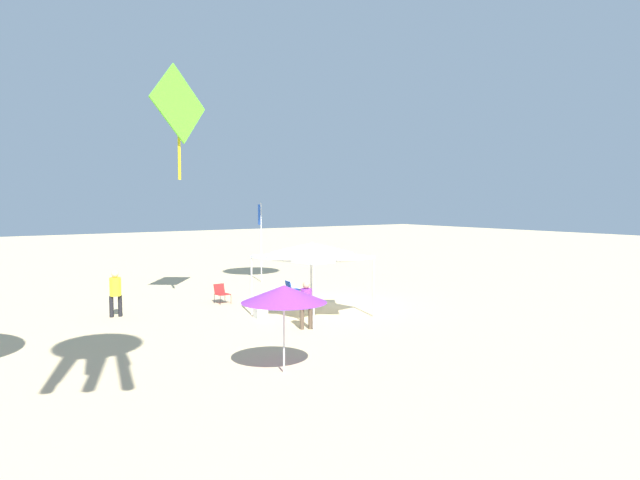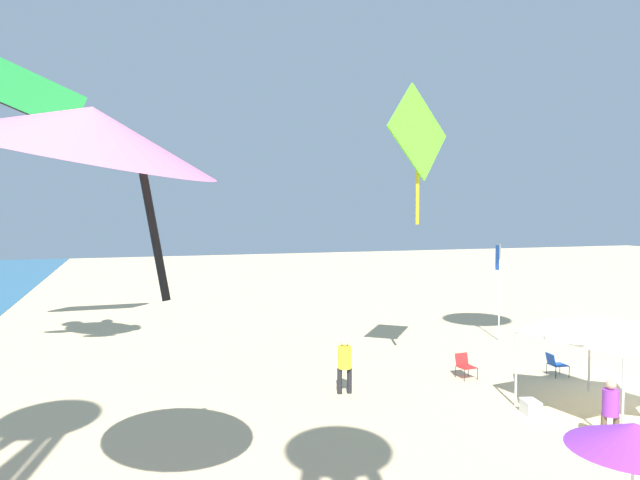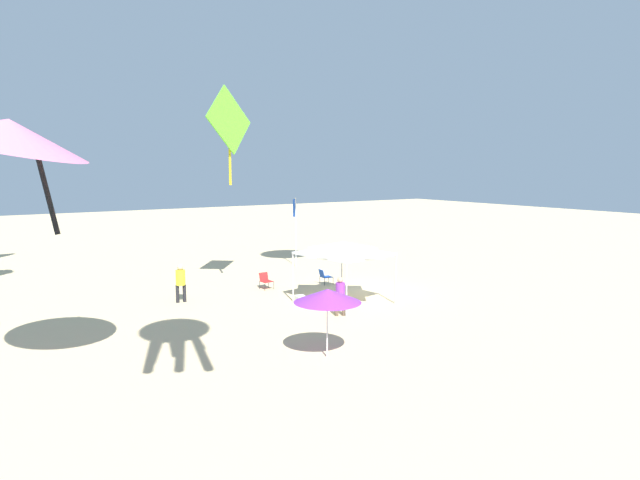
{
  "view_description": "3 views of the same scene",
  "coord_description": "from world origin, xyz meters",
  "px_view_note": "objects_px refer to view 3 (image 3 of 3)",
  "views": [
    {
      "loc": [
        -19.01,
        14.14,
        4.41
      ],
      "look_at": [
        -1.15,
        1.69,
        2.9
      ],
      "focal_mm": 32.0,
      "sensor_mm": 36.0,
      "label": 1
    },
    {
      "loc": [
        -14.38,
        14.62,
        5.82
      ],
      "look_at": [
        -0.51,
        10.2,
        5.05
      ],
      "focal_mm": 33.43,
      "sensor_mm": 36.0,
      "label": 2
    },
    {
      "loc": [
        -20.79,
        16.13,
        6.1
      ],
      "look_at": [
        0.0,
        2.6,
        2.8
      ],
      "focal_mm": 30.33,
      "sensor_mm": 36.0,
      "label": 3
    }
  ],
  "objects_px": {
    "beach_umbrella": "(328,296)",
    "folding_chair_left_of_tent": "(324,276)",
    "kite_delta_pink": "(7,134)",
    "person_watching_sky": "(340,293)",
    "kite_diamond_lime": "(229,123)",
    "person_by_tent": "(181,280)",
    "canopy_tent": "(344,248)",
    "folding_chair_near_cooler": "(265,280)",
    "cooler_box": "(301,300)",
    "banner_flag": "(295,225)"
  },
  "relations": [
    {
      "from": "kite_delta_pink",
      "to": "beach_umbrella",
      "type": "bearing_deg",
      "value": 111.84
    },
    {
      "from": "canopy_tent",
      "to": "kite_diamond_lime",
      "type": "distance_m",
      "value": 8.34
    },
    {
      "from": "canopy_tent",
      "to": "folding_chair_left_of_tent",
      "type": "relative_size",
      "value": 4.9
    },
    {
      "from": "person_by_tent",
      "to": "kite_delta_pink",
      "type": "relative_size",
      "value": 0.31
    },
    {
      "from": "person_watching_sky",
      "to": "person_by_tent",
      "type": "height_order",
      "value": "person_by_tent"
    },
    {
      "from": "cooler_box",
      "to": "kite_diamond_lime",
      "type": "relative_size",
      "value": 0.14
    },
    {
      "from": "folding_chair_left_of_tent",
      "to": "kite_delta_pink",
      "type": "bearing_deg",
      "value": 121.59
    },
    {
      "from": "canopy_tent",
      "to": "person_by_tent",
      "type": "relative_size",
      "value": 2.27
    },
    {
      "from": "beach_umbrella",
      "to": "folding_chair_left_of_tent",
      "type": "distance_m",
      "value": 11.17
    },
    {
      "from": "person_watching_sky",
      "to": "banner_flag",
      "type": "bearing_deg",
      "value": 90.86
    },
    {
      "from": "canopy_tent",
      "to": "kite_diamond_lime",
      "type": "bearing_deg",
      "value": 32.36
    },
    {
      "from": "person_by_tent",
      "to": "kite_diamond_lime",
      "type": "distance_m",
      "value": 7.88
    },
    {
      "from": "person_watching_sky",
      "to": "kite_diamond_lime",
      "type": "xyz_separation_m",
      "value": [
        6.86,
        1.79,
        7.29
      ]
    },
    {
      "from": "banner_flag",
      "to": "kite_diamond_lime",
      "type": "xyz_separation_m",
      "value": [
        -4.08,
        6.08,
        5.68
      ]
    },
    {
      "from": "person_watching_sky",
      "to": "beach_umbrella",
      "type": "bearing_deg",
      "value": -107.63
    },
    {
      "from": "banner_flag",
      "to": "beach_umbrella",
      "type": "bearing_deg",
      "value": 153.1
    },
    {
      "from": "folding_chair_near_cooler",
      "to": "kite_delta_pink",
      "type": "xyz_separation_m",
      "value": [
        -8.12,
        11.45,
        6.5
      ]
    },
    {
      "from": "folding_chair_left_of_tent",
      "to": "kite_diamond_lime",
      "type": "bearing_deg",
      "value": 77.73
    },
    {
      "from": "folding_chair_left_of_tent",
      "to": "kite_delta_pink",
      "type": "xyz_separation_m",
      "value": [
        -7.32,
        14.53,
        6.5
      ]
    },
    {
      "from": "person_watching_sky",
      "to": "person_by_tent",
      "type": "relative_size",
      "value": 0.93
    },
    {
      "from": "folding_chair_near_cooler",
      "to": "canopy_tent",
      "type": "bearing_deg",
      "value": -73.4
    },
    {
      "from": "beach_umbrella",
      "to": "folding_chair_near_cooler",
      "type": "relative_size",
      "value": 2.78
    },
    {
      "from": "canopy_tent",
      "to": "beach_umbrella",
      "type": "xyz_separation_m",
      "value": [
        -5.59,
        4.65,
        -0.47
      ]
    },
    {
      "from": "folding_chair_near_cooler",
      "to": "person_by_tent",
      "type": "bearing_deg",
      "value": -179.22
    },
    {
      "from": "person_watching_sky",
      "to": "person_by_tent",
      "type": "bearing_deg",
      "value": 151.56
    },
    {
      "from": "kite_delta_pink",
      "to": "kite_diamond_lime",
      "type": "distance_m",
      "value": 13.28
    },
    {
      "from": "beach_umbrella",
      "to": "person_watching_sky",
      "type": "height_order",
      "value": "beach_umbrella"
    },
    {
      "from": "cooler_box",
      "to": "kite_diamond_lime",
      "type": "xyz_separation_m",
      "value": [
        4.39,
        1.37,
        8.05
      ]
    },
    {
      "from": "folding_chair_near_cooler",
      "to": "folding_chair_left_of_tent",
      "type": "relative_size",
      "value": 1.0
    },
    {
      "from": "folding_chair_left_of_tent",
      "to": "cooler_box",
      "type": "xyz_separation_m",
      "value": [
        -2.97,
        3.25,
        -0.27
      ]
    },
    {
      "from": "banner_flag",
      "to": "person_by_tent",
      "type": "relative_size",
      "value": 2.43
    },
    {
      "from": "beach_umbrella",
      "to": "folding_chair_left_of_tent",
      "type": "xyz_separation_m",
      "value": [
        9.27,
        -6.03,
        -1.57
      ]
    },
    {
      "from": "folding_chair_left_of_tent",
      "to": "person_watching_sky",
      "type": "distance_m",
      "value": 6.15
    },
    {
      "from": "person_by_tent",
      "to": "kite_delta_pink",
      "type": "height_order",
      "value": "kite_delta_pink"
    },
    {
      "from": "cooler_box",
      "to": "person_watching_sky",
      "type": "relative_size",
      "value": 0.42
    },
    {
      "from": "beach_umbrella",
      "to": "kite_delta_pink",
      "type": "bearing_deg",
      "value": 77.03
    },
    {
      "from": "beach_umbrella",
      "to": "person_by_tent",
      "type": "relative_size",
      "value": 1.29
    },
    {
      "from": "banner_flag",
      "to": "folding_chair_near_cooler",
      "type": "bearing_deg",
      "value": 135.92
    },
    {
      "from": "folding_chair_left_of_tent",
      "to": "kite_diamond_lime",
      "type": "height_order",
      "value": "kite_diamond_lime"
    },
    {
      "from": "person_watching_sky",
      "to": "kite_diamond_lime",
      "type": "relative_size",
      "value": 0.34
    },
    {
      "from": "cooler_box",
      "to": "folding_chair_near_cooler",
      "type": "bearing_deg",
      "value": -2.52
    },
    {
      "from": "folding_chair_left_of_tent",
      "to": "kite_diamond_lime",
      "type": "distance_m",
      "value": 9.16
    },
    {
      "from": "person_by_tent",
      "to": "person_watching_sky",
      "type": "bearing_deg",
      "value": 135.47
    },
    {
      "from": "folding_chair_left_of_tent",
      "to": "person_by_tent",
      "type": "relative_size",
      "value": 0.46
    },
    {
      "from": "folding_chair_left_of_tent",
      "to": "person_watching_sky",
      "type": "relative_size",
      "value": 0.5
    },
    {
      "from": "canopy_tent",
      "to": "kite_diamond_lime",
      "type": "height_order",
      "value": "kite_diamond_lime"
    },
    {
      "from": "folding_chair_left_of_tent",
      "to": "person_by_tent",
      "type": "bearing_deg",
      "value": 91.72
    },
    {
      "from": "folding_chair_near_cooler",
      "to": "kite_diamond_lime",
      "type": "distance_m",
      "value": 7.95
    },
    {
      "from": "banner_flag",
      "to": "person_watching_sky",
      "type": "bearing_deg",
      "value": 158.59
    },
    {
      "from": "folding_chair_near_cooler",
      "to": "person_watching_sky",
      "type": "height_order",
      "value": "person_watching_sky"
    }
  ]
}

